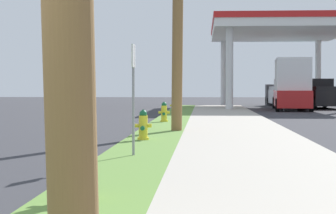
{
  "coord_description": "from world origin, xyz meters",
  "views": [
    {
      "loc": [
        1.99,
        -3.51,
        1.43
      ],
      "look_at": [
        0.93,
        14.68,
        0.83
      ],
      "focal_mm": 65.74,
      "sensor_mm": 36.0,
      "label": 1
    }
  ],
  "objects": [
    {
      "name": "truck_silver_on_apron",
      "position": [
        7.95,
        40.95,
        0.91
      ],
      "size": [
        2.59,
        5.57,
        1.97
      ],
      "color": "#BCBCC1",
      "rests_on": "ground"
    },
    {
      "name": "car_teal_by_near_pump",
      "position": [
        9.19,
        44.96,
        0.72
      ],
      "size": [
        2.13,
        4.58,
        1.57
      ],
      "color": "#197075",
      "rests_on": "ground"
    },
    {
      "name": "fire_hydrant_third",
      "position": [
        0.51,
        19.43,
        0.45
      ],
      "size": [
        0.42,
        0.37,
        0.74
      ],
      "color": "yellow",
      "rests_on": "grass_verge"
    },
    {
      "name": "truck_red_at_forecourt",
      "position": [
        7.35,
        34.31,
        1.49
      ],
      "size": [
        2.59,
        6.54,
        3.11
      ],
      "color": "red",
      "rests_on": "ground"
    },
    {
      "name": "fire_hydrant_second",
      "position": [
        0.5,
        11.57,
        0.45
      ],
      "size": [
        0.42,
        0.38,
        0.74
      ],
      "color": "yellow",
      "rests_on": "grass_verge"
    },
    {
      "name": "fire_hydrant_nearest",
      "position": [
        0.54,
        3.5,
        0.45
      ],
      "size": [
        0.42,
        0.38,
        0.74
      ],
      "color": "yellow",
      "rests_on": "grass_verge"
    },
    {
      "name": "fire_hydrant_fourth",
      "position": [
        0.47,
        27.82,
        0.45
      ],
      "size": [
        0.42,
        0.37,
        0.74
      ],
      "color": "yellow",
      "rests_on": "grass_verge"
    },
    {
      "name": "street_sign_post",
      "position": [
        0.65,
        8.18,
        1.63
      ],
      "size": [
        0.05,
        0.36,
        2.12
      ],
      "color": "gray",
      "rests_on": "grass_verge"
    },
    {
      "name": "truck_black_at_far_bay",
      "position": [
        9.67,
        37.79,
        0.91
      ],
      "size": [
        2.53,
        5.55,
        1.97
      ],
      "color": "black",
      "rests_on": "ground"
    }
  ]
}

